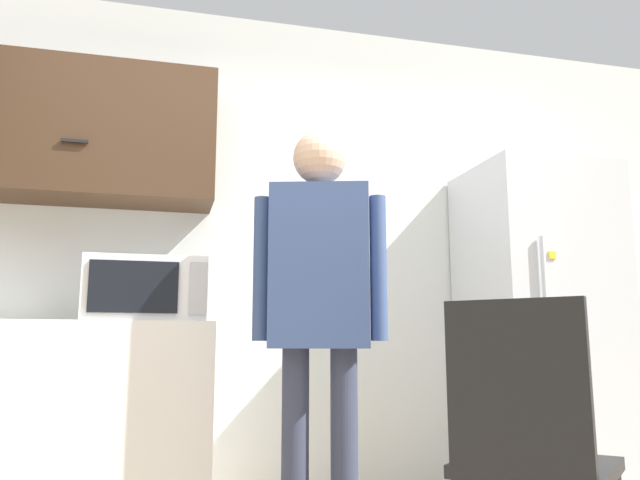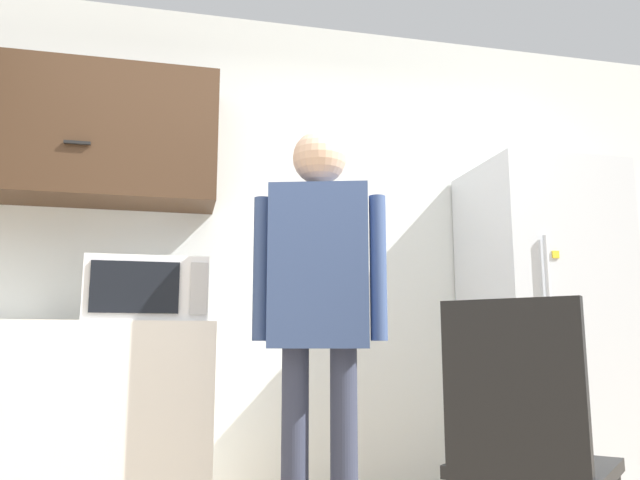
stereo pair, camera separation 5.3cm
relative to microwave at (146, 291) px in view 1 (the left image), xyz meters
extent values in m
cube|color=silver|center=(0.48, 0.44, 0.28)|extent=(6.00, 0.06, 2.70)
cube|color=#3D2819|center=(-0.71, 0.23, 0.80)|extent=(2.02, 0.35, 0.69)
cube|color=black|center=(-0.36, 0.05, 0.70)|extent=(0.12, 0.01, 0.01)
cube|color=white|center=(0.00, 0.00, 0.00)|extent=(0.52, 0.40, 0.28)
cube|color=black|center=(-0.05, -0.20, 0.00)|extent=(0.37, 0.01, 0.22)
cube|color=#B2B2B2|center=(0.22, -0.20, 0.00)|extent=(0.07, 0.01, 0.23)
cylinder|color=#33384C|center=(0.61, -0.42, -0.66)|extent=(0.11, 0.11, 0.81)
cylinder|color=#33384C|center=(0.80, -0.48, -0.66)|extent=(0.11, 0.11, 0.81)
cube|color=#384C7A|center=(0.70, -0.45, 0.08)|extent=(0.45, 0.33, 0.67)
sphere|color=#D8AD8C|center=(0.70, -0.45, 0.55)|extent=(0.23, 0.23, 0.23)
cylinder|color=#384C7A|center=(0.47, -0.38, 0.07)|extent=(0.07, 0.07, 0.60)
cylinder|color=#384C7A|center=(0.93, -0.52, 0.07)|extent=(0.07, 0.07, 0.60)
cube|color=silver|center=(2.07, 0.07, -0.17)|extent=(0.72, 0.66, 1.80)
cylinder|color=silver|center=(1.87, -0.28, -0.03)|extent=(0.02, 0.02, 0.63)
cube|color=green|center=(2.03, -0.27, -0.25)|extent=(0.04, 0.01, 0.04)
cube|color=yellow|center=(1.94, -0.27, 0.20)|extent=(0.04, 0.01, 0.04)
cube|color=green|center=(2.01, -0.27, -0.07)|extent=(0.04, 0.01, 0.04)
cube|color=green|center=(1.87, -0.27, -0.06)|extent=(0.04, 0.01, 0.04)
cube|color=black|center=(1.25, -1.11, -0.63)|extent=(0.64, 0.64, 0.04)
cube|color=black|center=(1.10, -1.25, -0.36)|extent=(0.32, 0.33, 0.50)
camera|label=1|loc=(0.07, -2.94, -0.25)|focal=35.00mm
camera|label=2|loc=(0.12, -2.95, -0.25)|focal=35.00mm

